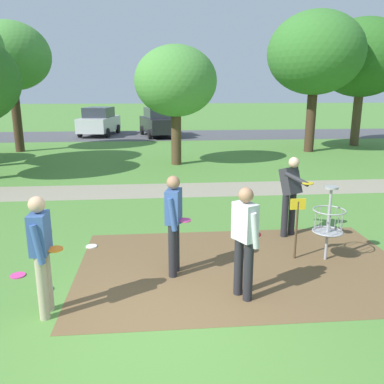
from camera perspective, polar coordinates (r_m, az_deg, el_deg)
The scene contains 19 objects.
ground_plane at distance 5.45m, azimuth -5.08°, elevation -19.84°, with size 160.00×160.00×0.00m, color #518438.
dirt_tee_pad at distance 7.30m, azimuth 7.18°, elevation -10.43°, with size 5.77×3.64×0.01m, color brown.
disc_golf_basket at distance 7.65m, azimuth 18.34°, elevation -3.86°, with size 0.98×0.58×1.39m.
player_foreground_watching at distance 6.64m, azimuth -2.58°, elevation -3.94°, with size 0.44×0.49×1.71m.
player_throwing at distance 8.63m, azimuth 13.78°, elevation 0.12°, with size 0.51×1.16×1.71m.
player_waiting_left at distance 5.81m, azimuth -20.56°, elevation -7.66°, with size 0.40×0.47×1.71m.
player_waiting_right at distance 5.95m, azimuth 7.47°, elevation -6.32°, with size 0.45×0.49×1.71m.
frisbee_near_basket at distance 6.88m, azimuth -20.03°, elevation -12.83°, with size 0.23×0.23×0.02m, color #1E93DB.
frisbee_by_tee at distance 8.34m, azimuth -14.06°, elevation -7.48°, with size 0.22×0.22×0.02m, color white.
frisbee_mid_grass at distance 7.52m, azimuth -23.45°, elevation -10.78°, with size 0.25×0.25×0.02m, color #E53D99.
frisbee_far_left at distance 9.47m, azimuth -19.89°, elevation -5.24°, with size 0.20×0.20×0.02m, color gold.
tree_near_right at distance 16.47m, azimuth -2.33°, elevation 15.34°, with size 3.26×3.26×4.72m.
tree_mid_left at distance 23.94m, azimuth 23.01°, elevation 17.06°, with size 4.73×4.73×6.62m.
tree_mid_right at distance 20.82m, azimuth 17.10°, elevation 18.24°, with size 4.52×4.52×6.58m.
tree_far_right at distance 21.75m, azimuth -24.35°, elevation 17.06°, with size 3.75×3.75×6.13m.
parking_lot_strip at distance 27.28m, azimuth -5.26°, elevation 8.01°, with size 36.00×6.00×0.01m, color #4C4C51.
parked_car_leftmost at distance 27.79m, azimuth -13.02°, elevation 9.73°, with size 2.48×4.44×1.84m.
parked_car_center_left at distance 26.61m, azimuth -4.70°, elevation 9.85°, with size 2.65×4.49×1.84m.
gravel_path at distance 12.47m, azimuth -5.21°, elevation 0.22°, with size 40.00×1.80×0.00m, color gray.
Camera 1 is at (0.05, -4.50, 3.07)m, focal length 37.64 mm.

